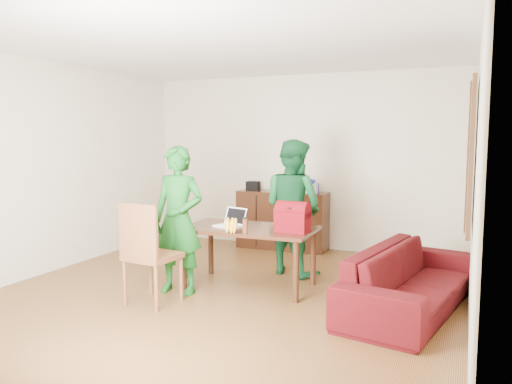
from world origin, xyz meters
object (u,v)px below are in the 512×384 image
at_px(chair, 152,274).
at_px(sofa, 410,279).
at_px(laptop, 228,223).
at_px(table, 249,234).
at_px(bottle, 245,225).
at_px(red_bag, 293,220).
at_px(person_near, 178,220).
at_px(person_far, 293,207).

bearing_deg(chair, sofa, 25.33).
relative_size(laptop, sofa, 0.16).
height_order(table, bottle, bottle).
bearing_deg(sofa, bottle, 109.52).
relative_size(bottle, red_bag, 0.47).
xyz_separation_m(table, person_near, (-0.64, -0.50, 0.20)).
distance_m(table, bottle, 0.37).
distance_m(chair, sofa, 2.65).
xyz_separation_m(table, sofa, (1.81, -0.07, -0.31)).
bearing_deg(laptop, bottle, -20.22).
bearing_deg(red_bag, chair, -139.97).
xyz_separation_m(person_near, laptop, (0.40, 0.43, -0.08)).
xyz_separation_m(table, bottle, (0.09, -0.31, 0.17)).
bearing_deg(red_bag, sofa, 6.20).
height_order(chair, laptop, chair).
height_order(chair, person_far, person_far).
distance_m(bottle, red_bag, 0.52).
bearing_deg(bottle, person_far, 81.00).
bearing_deg(person_near, sofa, 7.04).
height_order(person_near, sofa, person_near).
distance_m(chair, person_far, 2.03).
bearing_deg(person_near, red_bag, 16.38).
bearing_deg(person_far, sofa, 175.22).
bearing_deg(table, person_far, 69.60).
distance_m(person_far, bottle, 1.10).
distance_m(bottle, sofa, 1.80).
distance_m(chair, red_bag, 1.61).
bearing_deg(person_near, bottle, 11.18).
bearing_deg(person_far, laptop, 82.53).
relative_size(table, sofa, 0.72).
distance_m(table, red_bag, 0.60).
height_order(person_near, bottle, person_near).
bearing_deg(laptop, person_far, 75.30).
xyz_separation_m(bottle, sofa, (1.72, 0.25, -0.48)).
xyz_separation_m(laptop, red_bag, (0.80, -0.01, 0.09)).
height_order(laptop, red_bag, red_bag).
xyz_separation_m(person_far, sofa, (1.54, -0.84, -0.54)).
bearing_deg(person_near, person_far, 51.59).
xyz_separation_m(person_far, red_bag, (0.29, -0.85, -0.02)).
height_order(table, red_bag, red_bag).
bearing_deg(table, red_bag, -9.58).
xyz_separation_m(table, red_bag, (0.56, -0.08, 0.22)).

